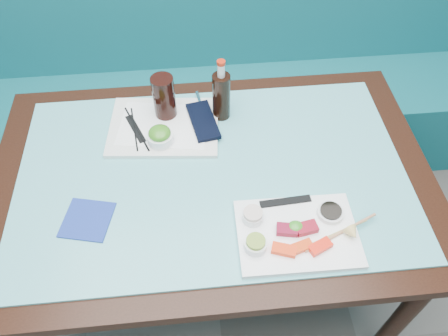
{
  "coord_description": "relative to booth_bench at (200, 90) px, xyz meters",
  "views": [
    {
      "loc": [
        -0.05,
        0.6,
        1.84
      ],
      "look_at": [
        0.04,
        1.43,
        0.8
      ],
      "focal_mm": 35.0,
      "sensor_mm": 36.0,
      "label": 1
    }
  ],
  "objects": [
    {
      "name": "seaweed_salad",
      "position": [
        -0.16,
        -0.7,
        0.44
      ],
      "size": [
        0.09,
        0.09,
        0.04
      ],
      "primitive_type": "ellipsoid",
      "rotation": [
        0.0,
        0.0,
        0.28
      ],
      "color": "#377B1C",
      "rests_on": "seaweed_bowl"
    },
    {
      "name": "salmon_mid",
      "position": [
        0.22,
        -1.14,
        0.41
      ],
      "size": [
        0.07,
        0.05,
        0.01
      ],
      "primitive_type": "cube",
      "rotation": [
        0.0,
        0.0,
        0.28
      ],
      "color": "#EE3909",
      "rests_on": "sashimi_plate"
    },
    {
      "name": "glass_top",
      "position": [
        0.0,
        -0.84,
        0.38
      ],
      "size": [
        1.22,
        0.76,
        0.01
      ],
      "primitive_type": "cube",
      "color": "#5BB2B6",
      "rests_on": "dining_table"
    },
    {
      "name": "black_chopstick_b",
      "position": [
        -0.24,
        -0.64,
        0.4
      ],
      "size": [
        0.09,
        0.21,
        0.01
      ],
      "primitive_type": "cylinder",
      "rotation": [
        1.57,
        0.0,
        0.39
      ],
      "color": "black",
      "rests_on": "serving_tray"
    },
    {
      "name": "cola_bottle_body",
      "position": [
        0.05,
        -0.58,
        0.47
      ],
      "size": [
        0.08,
        0.08,
        0.17
      ],
      "primitive_type": "cylinder",
      "rotation": [
        0.0,
        0.0,
        -0.32
      ],
      "color": "black",
      "rests_on": "glass_top"
    },
    {
      "name": "wooden_chopstick_a",
      "position": [
        0.33,
        -1.1,
        0.4
      ],
      "size": [
        0.19,
        0.07,
        0.01
      ],
      "primitive_type": "cylinder",
      "rotation": [
        1.57,
        0.0,
        -1.23
      ],
      "color": "tan",
      "rests_on": "sashimi_plate"
    },
    {
      "name": "dining_table",
      "position": [
        0.0,
        -0.84,
        0.29
      ],
      "size": [
        1.4,
        0.9,
        0.75
      ],
      "color": "black",
      "rests_on": "ground"
    },
    {
      "name": "soy_dish",
      "position": [
        0.33,
        -1.04,
        0.41
      ],
      "size": [
        0.09,
        0.09,
        0.02
      ],
      "primitive_type": "cylinder",
      "rotation": [
        0.0,
        0.0,
        0.14
      ],
      "color": "white",
      "rests_on": "sashimi_plate"
    },
    {
      "name": "ramekin_wasabi",
      "position": [
        0.1,
        -1.12,
        0.41
      ],
      "size": [
        0.07,
        0.07,
        0.03
      ],
      "primitive_type": "cylinder",
      "rotation": [
        0.0,
        0.0,
        -0.15
      ],
      "color": "white",
      "rests_on": "sashimi_plate"
    },
    {
      "name": "paper_placemat",
      "position": [
        -0.15,
        -0.63,
        0.4
      ],
      "size": [
        0.33,
        0.26,
        0.0
      ],
      "primitive_type": "cube",
      "rotation": [
        0.0,
        0.0,
        -0.17
      ],
      "color": "white",
      "rests_on": "serving_tray"
    },
    {
      "name": "blue_napkin",
      "position": [
        -0.38,
        -0.98,
        0.39
      ],
      "size": [
        0.16,
        0.16,
        0.01
      ],
      "primitive_type": "cube",
      "rotation": [
        0.0,
        0.0,
        -0.23
      ],
      "color": "navy",
      "rests_on": "glass_top"
    },
    {
      "name": "cola_bottle_cap",
      "position": [
        0.05,
        -0.58,
        0.61
      ],
      "size": [
        0.04,
        0.04,
        0.01
      ],
      "primitive_type": "cylinder",
      "rotation": [
        0.0,
        0.0,
        0.34
      ],
      "color": "#B7210B",
      "rests_on": "cola_bottle_neck"
    },
    {
      "name": "navy_pouch",
      "position": [
        -0.01,
        -0.63,
        0.4
      ],
      "size": [
        0.11,
        0.2,
        0.01
      ],
      "primitive_type": "cube",
      "rotation": [
        0.0,
        0.0,
        0.19
      ],
      "color": "black",
      "rests_on": "serving_tray"
    },
    {
      "name": "wasabi_fill",
      "position": [
        0.1,
        -1.12,
        0.43
      ],
      "size": [
        0.06,
        0.06,
        0.01
      ],
      "primitive_type": "cylinder",
      "rotation": [
        0.0,
        0.0,
        -0.25
      ],
      "color": "olive",
      "rests_on": "ramekin_wasabi"
    },
    {
      "name": "cola_glass",
      "position": [
        -0.14,
        -0.57,
        0.48
      ],
      "size": [
        0.09,
        0.09,
        0.16
      ],
      "primitive_type": "cylinder",
      "rotation": [
        0.0,
        0.0,
        -0.3
      ],
      "color": "black",
      "rests_on": "serving_tray"
    },
    {
      "name": "chopstick_sleeve",
      "position": [
        0.21,
        -0.98,
        0.4
      ],
      "size": [
        0.15,
        0.03,
        0.0
      ],
      "primitive_type": "cube",
      "rotation": [
        0.0,
        0.0,
        0.06
      ],
      "color": "black",
      "rests_on": "sashimi_plate"
    },
    {
      "name": "ramekin_ginger",
      "position": [
        0.1,
        -1.03,
        0.41
      ],
      "size": [
        0.07,
        0.07,
        0.03
      ],
      "primitive_type": "cylinder",
      "rotation": [
        0.0,
        0.0,
        -0.25
      ],
      "color": "white",
      "rests_on": "sashimi_plate"
    },
    {
      "name": "black_chopstick_a",
      "position": [
        -0.25,
        -0.64,
        0.4
      ],
      "size": [
        0.03,
        0.2,
        0.01
      ],
      "primitive_type": "cylinder",
      "rotation": [
        1.57,
        0.0,
        0.13
      ],
      "color": "black",
      "rests_on": "serving_tray"
    },
    {
      "name": "serving_tray",
      "position": [
        -0.15,
        -0.63,
        0.39
      ],
      "size": [
        0.39,
        0.31,
        0.01
      ],
      "primitive_type": "cube",
      "rotation": [
        0.0,
        0.0,
        -0.09
      ],
      "color": "silver",
      "rests_on": "glass_top"
    },
    {
      "name": "wooden_chopstick_b",
      "position": [
        0.34,
        -1.1,
        0.4
      ],
      "size": [
        0.23,
        0.11,
        0.01
      ],
      "primitive_type": "cylinder",
      "rotation": [
        1.57,
        0.0,
        -1.16
      ],
      "color": "#B27954",
      "rests_on": "sashimi_plate"
    },
    {
      "name": "soy_fill",
      "position": [
        0.33,
        -1.04,
        0.42
      ],
      "size": [
        0.07,
        0.07,
        0.01
      ],
      "primitive_type": "cylinder",
      "rotation": [
        0.0,
        0.0,
        0.07
      ],
      "color": "black",
      "rests_on": "soy_dish"
    },
    {
      "name": "fork",
      "position": [
        -0.02,
        -0.52,
        0.4
      ],
      "size": [
        0.02,
        0.09,
        0.01
      ],
      "primitive_type": "cylinder",
      "rotation": [
        1.57,
        0.0,
        0.14
      ],
      "color": "silver",
      "rests_on": "serving_tray"
    },
    {
      "name": "lemon_wedge",
      "position": [
        0.37,
        -1.12,
        0.42
      ],
      "size": [
        0.05,
        0.04,
        0.04
      ],
      "primitive_type": "cone",
      "rotation": [
        1.57,
        0.0,
        0.29
      ],
      "color": "#F9D476",
      "rests_on": "sashimi_plate"
    },
    {
      "name": "seaweed_garnish",
      "position": [
        0.22,
        -1.08,
        0.41
      ],
      "size": [
        0.05,
        0.05,
        0.02
      ],
      "primitive_type": "ellipsoid",
      "rotation": [
        0.0,
        0.0,
        -0.28
      ],
      "color": "#358F21",
      "rests_on": "sashimi_plate"
    },
    {
      "name": "tray_sleeve",
      "position": [
        -0.24,
        -0.64,
        0.4
      ],
      "size": [
        0.08,
        0.14,
        0.0
      ],
      "primitive_type": "cube",
      "rotation": [
        0.0,
        0.0,
        0.39
      ],
      "color": "black",
      "rests_on": "serving_tray"
    },
    {
      "name": "tuna_right",
      "position": [
        0.25,
        -1.08,
        0.41
      ],
      "size": [
        0.07,
        0.05,
        0.02
      ],
      "primitive_type": "cube",
      "rotation": [
        0.0,
        0.0,
        0.18
      ],
      "color": "maroon",
      "rests_on": "sashimi_plate"
    },
    {
      "name": "salmon_right",
      "position": [
        0.27,
        -1.14,
        0.41
      ],
      "size": [
        0.07,
        0.06,
        0.02
      ],
      "primitive_type": "cube",
      "rotation": [
        0.0,
        0.0,
        0.43
      ],
      "color": "#FF200A",
      "rests_on": "sashimi_plate"
    },
    {
      "name": "cola_bottle_neck",
      "position": [
        0.05,
        -0.58,
        0.58
      ],
      "size": [
        0.03,
        0.03,
        0.05
      ],
      "primitive_type": "cylinder",
      "rotation": [
        0.0,
        0.0,
        -0.31
      ],
      "color": "silver",
      "rests_on": "cola_bottle_body"
    },
    {
      "name": "ginger_fill",
      "position": [
        0.1,
        -1.03,
        0.43
      ],
      "size": [
        0.06,
        0.06,
        0.01
      ],
      "primitive_type": "cylinder",
      "rotation": [
        0.0,
        0.0,
        -0.13
      ],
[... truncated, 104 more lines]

